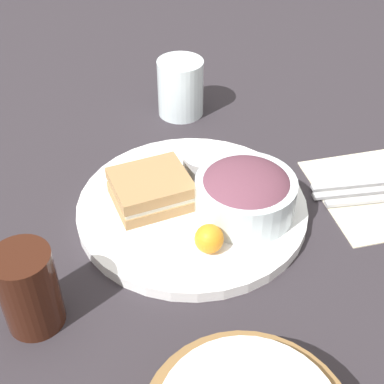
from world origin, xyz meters
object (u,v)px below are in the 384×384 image
plate (192,208)px  spoon (376,199)px  dressing_cup (205,163)px  knife (371,191)px  salad_bowl (245,192)px  fork (366,183)px  water_glass (181,88)px  sandwich (151,189)px  drink_glass (29,289)px

plate → spoon: bearing=171.0°
dressing_cup → knife: bearing=158.9°
dressing_cup → salad_bowl: bearing=107.2°
fork → water_glass: (0.22, -0.27, 0.04)m
sandwich → water_glass: size_ratio=1.15×
sandwich → knife: 0.32m
fork → knife: size_ratio=0.95×
plate → salad_bowl: bearing=154.0°
dressing_cup → spoon: size_ratio=0.44×
sandwich → salad_bowl: bearing=157.0°
drink_glass → fork: size_ratio=0.62×
plate → drink_glass: (0.21, 0.13, 0.04)m
salad_bowl → knife: 0.20m
plate → salad_bowl: 0.08m
drink_glass → fork: bearing=-164.8°
plate → knife: (-0.26, 0.02, -0.00)m
water_glass → fork: bearing=129.6°
drink_glass → knife: bearing=-166.8°
drink_glass → fork: (-0.48, -0.13, -0.05)m
water_glass → salad_bowl: bearing=94.3°
knife → water_glass: 0.36m
salad_bowl → fork: size_ratio=0.80×
fork → salad_bowl: bearing=-167.3°
sandwich → knife: sandwich is taller
plate → drink_glass: size_ratio=3.05×
salad_bowl → fork: bearing=-172.4°
knife → water_glass: (0.22, -0.28, 0.04)m
drink_glass → dressing_cup: bearing=-141.4°
salad_bowl → dressing_cup: bearing=-72.8°
drink_glass → knife: size_ratio=0.59×
plate → knife: 0.26m
knife → water_glass: water_glass is taller
drink_glass → plate: bearing=-147.7°
sandwich → spoon: (-0.31, 0.06, -0.03)m
water_glass → dressing_cup: bearing=87.8°
salad_bowl → drink_glass: size_ratio=1.29×
plate → spoon: size_ratio=2.11×
plate → water_glass: water_glass is taller
dressing_cup → spoon: bearing=154.9°
knife → fork: bearing=90.0°
salad_bowl → drink_glass: 0.30m
fork → spoon: same height
plate → sandwich: bearing=-19.0°
sandwich → fork: sandwich is taller
spoon → water_glass: bearing=130.7°
dressing_cup → water_glass: (-0.01, -0.20, 0.02)m
plate → fork: 0.26m
plate → dressing_cup: (-0.04, -0.06, 0.02)m
knife → spoon: size_ratio=1.17×
sandwich → drink_glass: 0.22m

